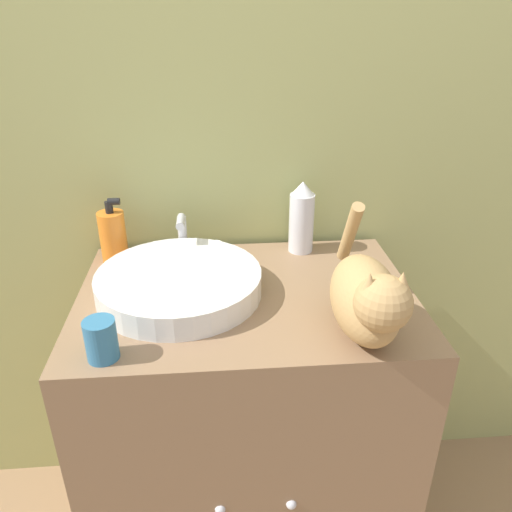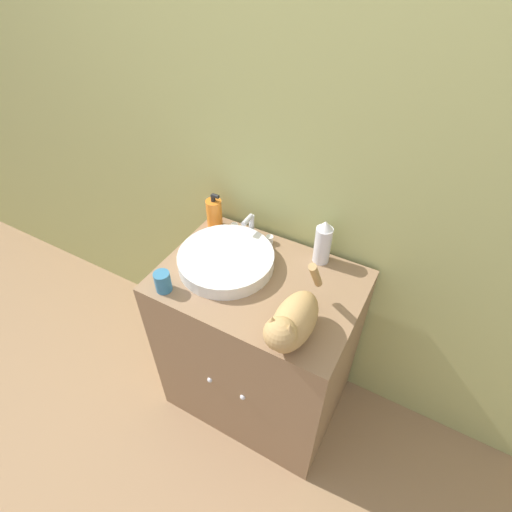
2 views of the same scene
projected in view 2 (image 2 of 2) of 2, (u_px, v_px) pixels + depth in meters
ground_plane at (231, 438)px, 1.95m from camera, size 8.00×8.00×0.00m
wall_back at (301, 154)px, 1.50m from camera, size 6.00×0.05×2.50m
vanity_cabinet at (259, 345)px, 1.84m from camera, size 0.79×0.57×0.86m
sink_basin at (226, 260)px, 1.60m from camera, size 0.39×0.39×0.06m
faucet at (251, 228)px, 1.71m from camera, size 0.21×0.08×0.12m
cat at (292, 322)px, 1.28m from camera, size 0.14×0.37×0.25m
soap_bottle at (214, 213)px, 1.76m from camera, size 0.07×0.07×0.18m
spray_bottle at (323, 242)px, 1.57m from camera, size 0.07×0.07×0.20m
cup at (163, 282)px, 1.49m from camera, size 0.06×0.06×0.08m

